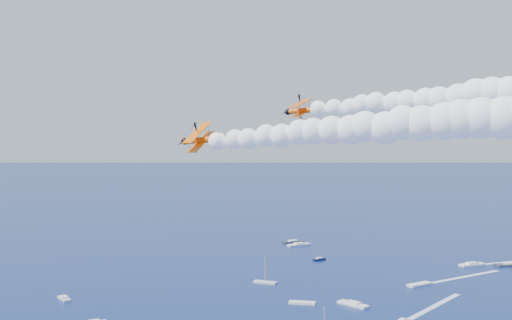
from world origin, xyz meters
The scene contains 6 objects.
biplane_lead centered at (5.54, 20.12, 58.83)m, with size 7.06×7.92×4.77m, color #FF5705, non-canonical shape.
biplane_trail centered at (-0.17, -0.32, 53.86)m, with size 7.19×8.06×4.86m, color #FD6305, non-canonical shape.
smoke_trail_lead centered at (37.80, 26.59, 61.36)m, with size 65.67×18.81×12.10m, color white, non-canonical shape.
smoke_trail_trail centered at (31.57, 8.33, 56.39)m, with size 64.73×22.76×12.10m, color white, non-canonical shape.
spectator_boats centered at (-13.28, 122.17, 0.35)m, with size 217.55×183.18×0.70m.
boat_wakes centered at (-10.54, 158.64, 0.03)m, with size 25.93×122.75×0.04m.
Camera 1 is at (69.68, -76.04, 56.06)m, focal length 45.45 mm.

